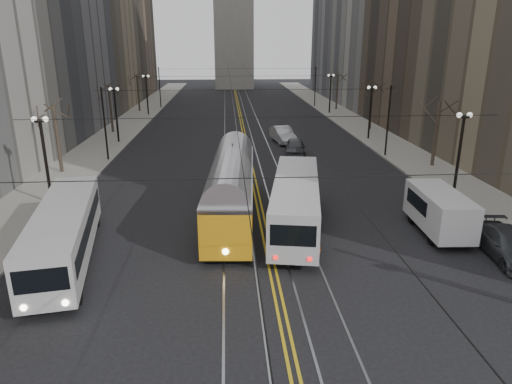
{
  "coord_description": "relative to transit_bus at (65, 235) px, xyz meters",
  "views": [
    {
      "loc": [
        -2.03,
        -11.29,
        10.19
      ],
      "look_at": [
        -0.61,
        10.74,
        3.0
      ],
      "focal_mm": 32.0,
      "sensor_mm": 36.0,
      "label": 1
    }
  ],
  "objects": [
    {
      "name": "sidewalk_left",
      "position": [
        -5.03,
        35.37,
        -1.3
      ],
      "size": [
        5.0,
        140.0,
        0.15
      ],
      "primitive_type": "cube",
      "color": "gray",
      "rests_on": "ground"
    },
    {
      "name": "sidewalk_right",
      "position": [
        24.97,
        35.37,
        -1.3
      ],
      "size": [
        5.0,
        140.0,
        0.15
      ],
      "primitive_type": "cube",
      "color": "gray",
      "rests_on": "ground"
    },
    {
      "name": "streetcar_rails",
      "position": [
        9.97,
        35.37,
        -1.37
      ],
      "size": [
        4.8,
        130.0,
        0.02
      ],
      "primitive_type": "cube",
      "color": "gray",
      "rests_on": "ground"
    },
    {
      "name": "centre_lines",
      "position": [
        9.97,
        35.37,
        -1.37
      ],
      "size": [
        0.42,
        130.0,
        0.01
      ],
      "primitive_type": "cube",
      "color": "gold",
      "rests_on": "ground"
    },
    {
      "name": "lamp_posts",
      "position": [
        9.97,
        19.12,
        1.42
      ],
      "size": [
        27.6,
        57.2,
        5.6
      ],
      "color": "black",
      "rests_on": "ground"
    },
    {
      "name": "street_trees",
      "position": [
        9.97,
        25.62,
        1.42
      ],
      "size": [
        31.68,
        53.28,
        5.6
      ],
      "color": "#382D23",
      "rests_on": "ground"
    },
    {
      "name": "trolley_wires",
      "position": [
        9.97,
        25.2,
        2.4
      ],
      "size": [
        25.96,
        120.0,
        6.6
      ],
      "color": "black",
      "rests_on": "ground"
    },
    {
      "name": "transit_bus",
      "position": [
        0.0,
        0.0,
        0.0
      ],
      "size": [
        4.15,
        11.23,
        2.75
      ],
      "primitive_type": "cube",
      "rotation": [
        0.0,
        0.0,
        0.17
      ],
      "color": "#B9B9B9",
      "rests_on": "ground"
    },
    {
      "name": "streetcar",
      "position": [
        8.16,
        5.4,
        0.22
      ],
      "size": [
        3.32,
        13.7,
        3.2
      ],
      "primitive_type": "cube",
      "rotation": [
        0.0,
        0.0,
        -0.06
      ],
      "color": "orange",
      "rests_on": "ground"
    },
    {
      "name": "rear_bus",
      "position": [
        11.77,
        3.37,
        0.09
      ],
      "size": [
        4.29,
        11.47,
        2.93
      ],
      "primitive_type": "cube",
      "rotation": [
        0.0,
        0.0,
        -0.17
      ],
      "color": "silver",
      "rests_on": "ground"
    },
    {
      "name": "cargo_van",
      "position": [
        19.65,
        2.17,
        -0.17
      ],
      "size": [
        2.33,
        5.55,
        2.42
      ],
      "primitive_type": "cube",
      "rotation": [
        0.0,
        0.0,
        -0.04
      ],
      "color": "silver",
      "rests_on": "ground"
    },
    {
      "name": "sedan_grey",
      "position": [
        14.44,
        21.51,
        -0.6
      ],
      "size": [
        2.39,
        4.76,
        1.56
      ],
      "primitive_type": "imported",
      "rotation": [
        0.0,
        0.0,
        -0.13
      ],
      "color": "#3A3E42",
      "rests_on": "ground"
    },
    {
      "name": "sedan_silver",
      "position": [
        13.97,
        27.61,
        -0.54
      ],
      "size": [
        2.59,
        5.28,
        1.67
      ],
      "primitive_type": "imported",
      "rotation": [
        0.0,
        0.0,
        0.17
      ],
      "color": "#B8BBC1",
      "rests_on": "ground"
    },
    {
      "name": "sedan_parked",
      "position": [
        21.77,
        -1.16,
        -0.66
      ],
      "size": [
        2.52,
        5.13,
        1.44
      ],
      "primitive_type": "imported",
      "rotation": [
        0.0,
        0.0,
        -0.11
      ],
      "color": "#3D4145",
      "rests_on": "ground"
    }
  ]
}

